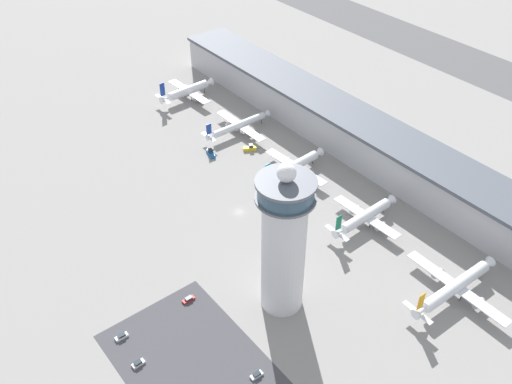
{
  "coord_description": "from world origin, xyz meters",
  "views": [
    {
      "loc": [
        146.81,
        -106.34,
        152.0
      ],
      "look_at": [
        3.63,
        6.01,
        9.76
      ],
      "focal_mm": 40.0,
      "sensor_mm": 36.0,
      "label": 1
    }
  ],
  "objects_px": {
    "control_tower": "(284,242)",
    "airplane_gate_delta": "(365,216)",
    "car_yellow_taxi": "(257,375)",
    "airplane_gate_bravo": "(239,125)",
    "service_truck_baggage": "(250,148)",
    "service_truck_fuel": "(233,126)",
    "airplane_gate_echo": "(455,287)",
    "airplane_gate_charlie": "(294,166)",
    "car_green_van": "(122,336)",
    "car_red_hatchback": "(189,299)",
    "airplane_gate_alpha": "(188,91)",
    "car_silver_sedan": "(138,363)",
    "service_truck_catering": "(211,153)"
  },
  "relations": [
    {
      "from": "airplane_gate_alpha",
      "to": "service_truck_baggage",
      "type": "xyz_separation_m",
      "value": [
        60.81,
        -4.12,
        -3.8
      ]
    },
    {
      "from": "airplane_gate_alpha",
      "to": "service_truck_fuel",
      "type": "height_order",
      "value": "airplane_gate_alpha"
    },
    {
      "from": "airplane_gate_bravo",
      "to": "airplane_gate_alpha",
      "type": "bearing_deg",
      "value": -178.69
    },
    {
      "from": "car_silver_sedan",
      "to": "airplane_gate_charlie",
      "type": "bearing_deg",
      "value": 113.74
    },
    {
      "from": "airplane_gate_alpha",
      "to": "car_green_van",
      "type": "xyz_separation_m",
      "value": [
        122.15,
        -104.31,
        -4.24
      ]
    },
    {
      "from": "car_yellow_taxi",
      "to": "car_red_hatchback",
      "type": "distance_m",
      "value": 38.46
    },
    {
      "from": "control_tower",
      "to": "car_green_van",
      "type": "height_order",
      "value": "control_tower"
    },
    {
      "from": "service_truck_baggage",
      "to": "service_truck_fuel",
      "type": "bearing_deg",
      "value": 166.05
    },
    {
      "from": "airplane_gate_bravo",
      "to": "service_truck_baggage",
      "type": "height_order",
      "value": "airplane_gate_bravo"
    },
    {
      "from": "service_truck_fuel",
      "to": "car_red_hatchback",
      "type": "height_order",
      "value": "service_truck_fuel"
    },
    {
      "from": "service_truck_baggage",
      "to": "car_green_van",
      "type": "xyz_separation_m",
      "value": [
        61.34,
        -100.19,
        -0.44
      ]
    },
    {
      "from": "airplane_gate_charlie",
      "to": "service_truck_fuel",
      "type": "distance_m",
      "value": 49.31
    },
    {
      "from": "car_green_van",
      "to": "car_red_hatchback",
      "type": "height_order",
      "value": "car_green_van"
    },
    {
      "from": "airplane_gate_delta",
      "to": "airplane_gate_echo",
      "type": "xyz_separation_m",
      "value": [
        45.58,
        -3.41,
        0.34
      ]
    },
    {
      "from": "service_truck_fuel",
      "to": "airplane_gate_echo",
      "type": "bearing_deg",
      "value": -2.3
    },
    {
      "from": "airplane_gate_charlie",
      "to": "airplane_gate_echo",
      "type": "height_order",
      "value": "airplane_gate_echo"
    },
    {
      "from": "airplane_gate_delta",
      "to": "airplane_gate_bravo",
      "type": "bearing_deg",
      "value": 178.67
    },
    {
      "from": "airplane_gate_delta",
      "to": "service_truck_fuel",
      "type": "relative_size",
      "value": 4.06
    },
    {
      "from": "airplane_gate_delta",
      "to": "service_truck_fuel",
      "type": "bearing_deg",
      "value": 178.67
    },
    {
      "from": "car_yellow_taxi",
      "to": "airplane_gate_bravo",
      "type": "bearing_deg",
      "value": 145.42
    },
    {
      "from": "airplane_gate_echo",
      "to": "car_green_van",
      "type": "distance_m",
      "value": 114.4
    },
    {
      "from": "car_yellow_taxi",
      "to": "airplane_gate_charlie",
      "type": "bearing_deg",
      "value": 132.72
    },
    {
      "from": "airplane_gate_alpha",
      "to": "airplane_gate_charlie",
      "type": "xyz_separation_m",
      "value": [
        88.71,
        -0.62,
        -0.51
      ]
    },
    {
      "from": "airplane_gate_delta",
      "to": "car_green_van",
      "type": "height_order",
      "value": "airplane_gate_delta"
    },
    {
      "from": "control_tower",
      "to": "car_yellow_taxi",
      "type": "bearing_deg",
      "value": -54.21
    },
    {
      "from": "airplane_gate_alpha",
      "to": "car_silver_sedan",
      "type": "height_order",
      "value": "airplane_gate_alpha"
    },
    {
      "from": "car_green_van",
      "to": "airplane_gate_echo",
      "type": "bearing_deg",
      "value": 60.91
    },
    {
      "from": "service_truck_fuel",
      "to": "car_green_van",
      "type": "bearing_deg",
      "value": -51.93
    },
    {
      "from": "service_truck_catering",
      "to": "car_red_hatchback",
      "type": "relative_size",
      "value": 1.63
    },
    {
      "from": "airplane_gate_bravo",
      "to": "airplane_gate_charlie",
      "type": "xyz_separation_m",
      "value": [
        43.49,
        -1.65,
        0.01
      ]
    },
    {
      "from": "airplane_gate_alpha",
      "to": "airplane_gate_charlie",
      "type": "bearing_deg",
      "value": -0.4
    },
    {
      "from": "service_truck_baggage",
      "to": "car_green_van",
      "type": "bearing_deg",
      "value": -58.52
    },
    {
      "from": "airplane_gate_alpha",
      "to": "airplane_gate_delta",
      "type": "distance_m",
      "value": 132.16
    },
    {
      "from": "airplane_gate_charlie",
      "to": "service_truck_baggage",
      "type": "height_order",
      "value": "airplane_gate_charlie"
    },
    {
      "from": "airplane_gate_alpha",
      "to": "service_truck_catering",
      "type": "xyz_separation_m",
      "value": [
        52.69,
        -21.3,
        -3.9
      ]
    },
    {
      "from": "service_truck_baggage",
      "to": "car_yellow_taxi",
      "type": "relative_size",
      "value": 1.6
    },
    {
      "from": "airplane_gate_alpha",
      "to": "car_yellow_taxi",
      "type": "distance_m",
      "value": 178.91
    },
    {
      "from": "airplane_gate_alpha",
      "to": "service_truck_catering",
      "type": "height_order",
      "value": "airplane_gate_alpha"
    },
    {
      "from": "airplane_gate_alpha",
      "to": "control_tower",
      "type": "bearing_deg",
      "value": -20.52
    },
    {
      "from": "car_yellow_taxi",
      "to": "airplane_gate_echo",
      "type": "bearing_deg",
      "value": 77.05
    },
    {
      "from": "service_truck_catering",
      "to": "airplane_gate_charlie",
      "type": "bearing_deg",
      "value": 29.86
    },
    {
      "from": "airplane_gate_alpha",
      "to": "airplane_gate_echo",
      "type": "bearing_deg",
      "value": -1.42
    },
    {
      "from": "control_tower",
      "to": "airplane_gate_delta",
      "type": "xyz_separation_m",
      "value": [
        -10.33,
        52.35,
        -23.75
      ]
    },
    {
      "from": "airplane_gate_charlie",
      "to": "car_green_van",
      "type": "xyz_separation_m",
      "value": [
        33.45,
        -103.69,
        -3.73
      ]
    },
    {
      "from": "service_truck_fuel",
      "to": "car_silver_sedan",
      "type": "relative_size",
      "value": 2.02
    },
    {
      "from": "service_truck_fuel",
      "to": "airplane_gate_bravo",
      "type": "bearing_deg",
      "value": -1.3
    },
    {
      "from": "airplane_gate_delta",
      "to": "airplane_gate_echo",
      "type": "height_order",
      "value": "airplane_gate_echo"
    },
    {
      "from": "service_truck_catering",
      "to": "car_green_van",
      "type": "relative_size",
      "value": 1.68
    },
    {
      "from": "service_truck_catering",
      "to": "car_yellow_taxi",
      "type": "distance_m",
      "value": 122.24
    },
    {
      "from": "service_truck_fuel",
      "to": "car_red_hatchback",
      "type": "bearing_deg",
      "value": -43.94
    }
  ]
}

